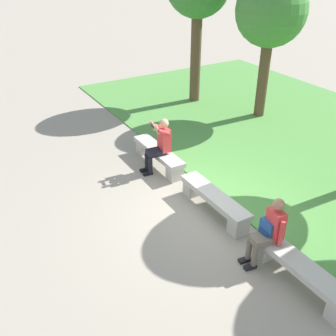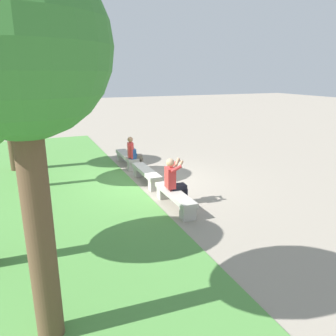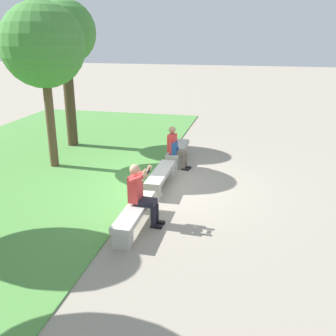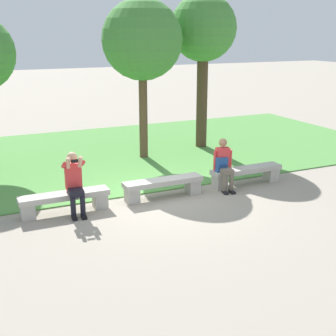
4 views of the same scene
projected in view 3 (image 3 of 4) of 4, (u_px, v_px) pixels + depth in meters
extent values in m
plane|color=gray|center=(161.00, 187.00, 10.37)|extent=(80.00, 80.00, 0.00)
cube|color=#518E42|center=(12.00, 174.00, 11.26)|extent=(18.57, 8.00, 0.03)
cube|color=#B7B2A8|center=(135.00, 211.00, 8.10)|extent=(1.93, 0.40, 0.12)
cube|color=#B7B2A8|center=(123.00, 239.00, 7.45)|extent=(0.28, 0.34, 0.33)
cube|color=#B7B2A8|center=(145.00, 205.00, 8.89)|extent=(0.28, 0.34, 0.33)
cube|color=#B7B2A8|center=(161.00, 173.00, 10.24)|extent=(1.93, 0.40, 0.12)
cube|color=#B7B2A8|center=(153.00, 192.00, 9.59)|extent=(0.28, 0.34, 0.33)
cube|color=#B7B2A8|center=(167.00, 171.00, 11.03)|extent=(0.28, 0.34, 0.33)
cube|color=#B7B2A8|center=(178.00, 149.00, 12.38)|extent=(1.93, 0.40, 0.12)
cube|color=#B7B2A8|center=(173.00, 163.00, 11.73)|extent=(0.28, 0.34, 0.33)
cube|color=#B7B2A8|center=(182.00, 149.00, 13.17)|extent=(0.28, 0.34, 0.33)
cube|color=black|center=(156.00, 226.00, 8.21)|extent=(0.12, 0.25, 0.06)
cylinder|color=black|center=(153.00, 217.00, 8.16)|extent=(0.11, 0.11, 0.42)
cube|color=black|center=(159.00, 222.00, 8.39)|extent=(0.12, 0.25, 0.06)
cylinder|color=black|center=(156.00, 213.00, 8.34)|extent=(0.11, 0.11, 0.42)
cube|color=black|center=(146.00, 202.00, 8.21)|extent=(0.33, 0.44, 0.12)
cube|color=#D83838|center=(135.00, 188.00, 8.18)|extent=(0.36, 0.25, 0.56)
sphere|color=tan|center=(135.00, 170.00, 8.04)|extent=(0.22, 0.22, 0.22)
cylinder|color=#D83838|center=(136.00, 179.00, 7.89)|extent=(0.11, 0.32, 0.21)
cylinder|color=tan|center=(144.00, 175.00, 7.88)|extent=(0.11, 0.19, 0.27)
cylinder|color=#D83838|center=(143.00, 173.00, 8.23)|extent=(0.11, 0.32, 0.21)
cylinder|color=tan|center=(148.00, 171.00, 8.11)|extent=(0.09, 0.19, 0.27)
cube|color=black|center=(149.00, 171.00, 7.96)|extent=(0.15, 0.02, 0.08)
cube|color=black|center=(185.00, 169.00, 11.62)|extent=(0.13, 0.23, 0.06)
cylinder|color=#6B6051|center=(184.00, 162.00, 11.57)|extent=(0.10, 0.10, 0.42)
cube|color=black|center=(187.00, 167.00, 11.78)|extent=(0.13, 0.23, 0.06)
cylinder|color=#6B6051|center=(186.00, 160.00, 11.73)|extent=(0.10, 0.10, 0.42)
cube|color=#6B6051|center=(179.00, 152.00, 11.62)|extent=(0.34, 0.44, 0.12)
cube|color=#D83838|center=(172.00, 143.00, 11.62)|extent=(0.35, 0.25, 0.52)
sphere|color=#9E7051|center=(172.00, 130.00, 11.49)|extent=(0.20, 0.20, 0.20)
cylinder|color=#D83838|center=(170.00, 146.00, 11.45)|extent=(0.08, 0.08, 0.48)
cylinder|color=#D83838|center=(175.00, 143.00, 11.80)|extent=(0.08, 0.08, 0.48)
cube|color=#234C8C|center=(174.00, 148.00, 11.58)|extent=(0.28, 0.20, 0.36)
cube|color=navy|center=(177.00, 151.00, 11.59)|extent=(0.20, 0.06, 0.16)
torus|color=black|center=(174.00, 142.00, 11.52)|extent=(0.10, 0.02, 0.10)
cylinder|color=brown|center=(50.00, 121.00, 11.49)|extent=(0.25, 0.25, 2.83)
sphere|color=#428438|center=(43.00, 45.00, 10.79)|extent=(2.35, 2.35, 2.35)
cylinder|color=#4C3826|center=(70.00, 101.00, 13.62)|extent=(0.36, 0.36, 3.24)
sphere|color=#428438|center=(64.00, 32.00, 12.87)|extent=(2.11, 2.11, 2.11)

